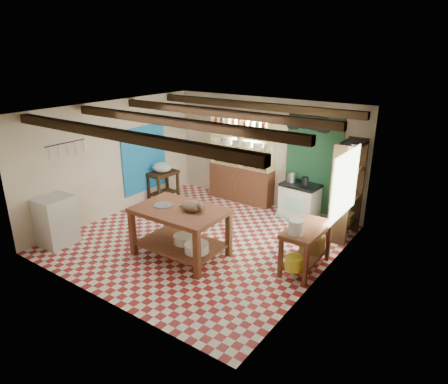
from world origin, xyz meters
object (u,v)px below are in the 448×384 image
Objects in this scene: cat at (192,206)px; stove at (300,201)px; white_cabinet at (56,221)px; work_table at (181,232)px; right_counter at (305,248)px; prep_table at (163,186)px.

stove is at bearing 62.79° from cat.
white_cabinet is at bearing -126.67° from stove.
work_table is 3.06m from stove.
work_table is 2.53m from white_cabinet.
work_table reaches higher than right_counter.
stove is at bearing 20.06° from prep_table.
work_table is at bearing -178.69° from cat.
stove is 2.99m from cat.
work_table is 1.69× the size of white_cabinet.
white_cabinet is (-0.02, -2.99, 0.12)m from prep_table.
work_table reaches higher than stove.
cat is (2.53, -1.89, 0.66)m from prep_table.
right_counter is (4.40, 1.93, -0.09)m from white_cabinet.
prep_table is 0.67× the size of right_counter.
white_cabinet is 2.83m from cat.
prep_table is (-3.33, -0.93, -0.04)m from stove.
cat reaches higher than stove.
white_cabinet is (-3.35, -3.92, 0.08)m from stove.
cat is at bearing -156.55° from right_counter.
cat is at bearing 11.31° from work_table.
prep_table is at bearing -160.58° from stove.
work_table is 2.28m from right_counter.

